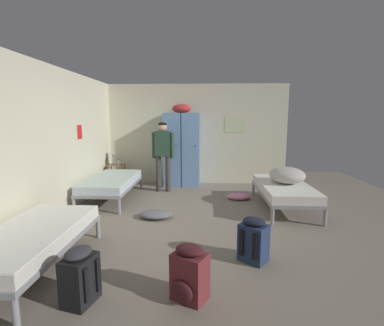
{
  "coord_description": "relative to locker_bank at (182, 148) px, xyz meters",
  "views": [
    {
      "loc": [
        0.21,
        -4.65,
        1.73
      ],
      "look_at": [
        0.0,
        0.29,
        0.95
      ],
      "focal_mm": 26.76,
      "sensor_mm": 36.0,
      "label": 1
    }
  ],
  "objects": [
    {
      "name": "backpack_maroon",
      "position": [
        0.44,
        -4.73,
        -0.71
      ],
      "size": [
        0.4,
        0.41,
        0.55
      ],
      "color": "maroon",
      "rests_on": "ground_plane"
    },
    {
      "name": "room_backdrop",
      "position": [
        -0.92,
        -1.29,
        0.33
      ],
      "size": [
        4.71,
        5.82,
        2.6
      ],
      "color": "beige",
      "rests_on": "ground_plane"
    },
    {
      "name": "shelf_unit",
      "position": [
        -1.64,
        -0.24,
        -0.62
      ],
      "size": [
        0.38,
        0.3,
        0.57
      ],
      "color": "brown",
      "rests_on": "ground_plane"
    },
    {
      "name": "clothes_pile_pink",
      "position": [
        1.32,
        -1.26,
        -0.9
      ],
      "size": [
        0.51,
        0.37,
        0.13
      ],
      "color": "pink",
      "rests_on": "ground_plane"
    },
    {
      "name": "bedding_heap",
      "position": [
        2.17,
        -1.79,
        -0.33
      ],
      "size": [
        0.67,
        0.73,
        0.31
      ],
      "color": "#B7B2A8",
      "rests_on": "bed_right"
    },
    {
      "name": "backpack_black",
      "position": [
        -0.59,
        -4.82,
        -0.71
      ],
      "size": [
        0.38,
        0.37,
        0.55
      ],
      "color": "black",
      "rests_on": "ground_plane"
    },
    {
      "name": "locker_bank",
      "position": [
        0.0,
        0.0,
        0.0
      ],
      "size": [
        0.9,
        0.55,
        2.07
      ],
      "color": "#6B93C6",
      "rests_on": "ground_plane"
    },
    {
      "name": "ground_plane",
      "position": [
        0.36,
        -2.6,
        -0.97
      ],
      "size": [
        9.22,
        9.22,
        0.0
      ],
      "primitive_type": "plane",
      "color": "gray"
    },
    {
      "name": "bed_left_rear",
      "position": [
        -1.39,
        -1.39,
        -0.59
      ],
      "size": [
        0.9,
        1.9,
        0.49
      ],
      "color": "gray",
      "rests_on": "ground_plane"
    },
    {
      "name": "backpack_navy",
      "position": [
        1.19,
        -3.94,
        -0.71
      ],
      "size": [
        0.41,
        0.42,
        0.55
      ],
      "color": "navy",
      "rests_on": "ground_plane"
    },
    {
      "name": "water_bottle",
      "position": [
        -1.72,
        -0.22,
        -0.29
      ],
      "size": [
        0.06,
        0.06,
        0.24
      ],
      "color": "white",
      "rests_on": "shelf_unit"
    },
    {
      "name": "clothes_pile_grey",
      "position": [
        -0.26,
        -2.49,
        -0.9
      ],
      "size": [
        0.56,
        0.43,
        0.13
      ],
      "color": "slate",
      "rests_on": "ground_plane"
    },
    {
      "name": "bed_left_front",
      "position": [
        -1.39,
        -4.27,
        -0.59
      ],
      "size": [
        0.9,
        1.9,
        0.49
      ],
      "color": "gray",
      "rests_on": "ground_plane"
    },
    {
      "name": "lotion_bottle",
      "position": [
        -1.57,
        -0.28,
        -0.33
      ],
      "size": [
        0.05,
        0.05,
        0.15
      ],
      "color": "white",
      "rests_on": "shelf_unit"
    },
    {
      "name": "bed_right",
      "position": [
        2.11,
        -1.84,
        -0.59
      ],
      "size": [
        0.9,
        1.9,
        0.49
      ],
      "color": "gray",
      "rests_on": "ground_plane"
    },
    {
      "name": "person_traveler",
      "position": [
        -0.39,
        -0.64,
        0.02
      ],
      "size": [
        0.52,
        0.22,
        1.63
      ],
      "color": "#3D3833",
      "rests_on": "ground_plane"
    }
  ]
}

